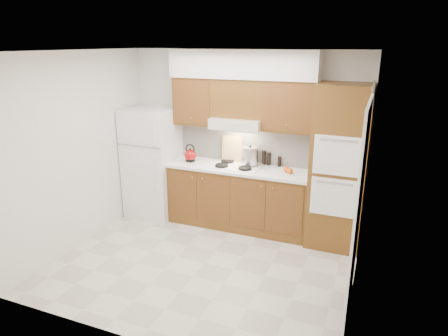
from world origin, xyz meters
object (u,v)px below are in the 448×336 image
at_px(kettle, 190,155).
at_px(stock_pot, 250,156).
at_px(fridge, 153,163).
at_px(oven_cabinet, 339,168).

height_order(kettle, stock_pot, stock_pot).
height_order(fridge, oven_cabinet, oven_cabinet).
xyz_separation_m(oven_cabinet, stock_pot, (-1.28, 0.13, -0.01)).
relative_size(fridge, kettle, 9.56).
relative_size(oven_cabinet, kettle, 12.23).
bearing_deg(fridge, kettle, 3.34).
height_order(fridge, stock_pot, fridge).
bearing_deg(stock_pot, oven_cabinet, -5.95).
distance_m(fridge, stock_pot, 1.59).
bearing_deg(kettle, oven_cabinet, -1.89).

